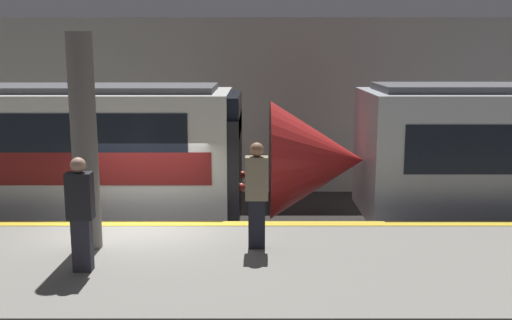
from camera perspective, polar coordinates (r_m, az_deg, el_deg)
ground_plane at (r=12.29m, az=-10.70°, el=-10.86°), size 120.00×120.00×0.00m
platform at (r=10.16m, az=-13.06°, el=-12.21°), size 40.00×4.23×1.14m
station_rear_barrier at (r=18.63m, az=-6.91°, el=5.08°), size 50.00×0.15×5.36m
support_pillar_near at (r=10.25m, az=-15.96°, el=1.59°), size 0.43×0.43×3.59m
person_waiting at (r=9.34m, az=-16.29°, el=-4.71°), size 0.38×0.24×1.75m
person_walking at (r=9.98m, az=0.14°, el=-3.09°), size 0.38×0.24×1.80m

